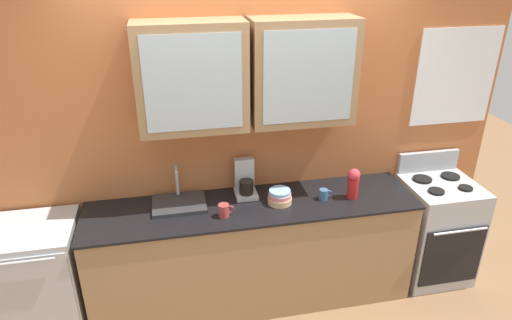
{
  "coord_description": "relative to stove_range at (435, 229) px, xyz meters",
  "views": [
    {
      "loc": [
        -0.58,
        -2.94,
        2.68
      ],
      "look_at": [
        0.02,
        0.0,
        1.27
      ],
      "focal_mm": 31.95,
      "sensor_mm": 36.0,
      "label": 1
    }
  ],
  "objects": [
    {
      "name": "back_wall_unit",
      "position": [
        -1.6,
        0.3,
        1.0
      ],
      "size": [
        4.27,
        0.41,
        2.66
      ],
      "color": "#B76638",
      "rests_on": "ground_plane"
    },
    {
      "name": "cup_near_bowls",
      "position": [
        -1.05,
        -0.03,
        0.48
      ],
      "size": [
        0.1,
        0.07,
        0.08
      ],
      "color": "#38608C",
      "rests_on": "counter"
    },
    {
      "name": "stove_range",
      "position": [
        0.0,
        0.0,
        0.0
      ],
      "size": [
        0.58,
        0.62,
        1.07
      ],
      "color": "#ADAFB5",
      "rests_on": "ground_plane"
    },
    {
      "name": "coffee_maker",
      "position": [
        -1.64,
        0.18,
        0.55
      ],
      "size": [
        0.17,
        0.2,
        0.29
      ],
      "color": "#B7B7BC",
      "rests_on": "counter"
    },
    {
      "name": "sink_faucet",
      "position": [
        -2.16,
        0.1,
        0.46
      ],
      "size": [
        0.4,
        0.32,
        0.29
      ],
      "color": "#2D2D30",
      "rests_on": "counter"
    },
    {
      "name": "ground_plane",
      "position": [
        -1.61,
        -0.0,
        -0.46
      ],
      "size": [
        10.0,
        10.0,
        0.0
      ],
      "primitive_type": "plane",
      "color": "brown"
    },
    {
      "name": "counter",
      "position": [
        -1.61,
        -0.0,
        -0.01
      ],
      "size": [
        2.55,
        0.61,
        0.89
      ],
      "color": "#93704C",
      "rests_on": "ground_plane"
    },
    {
      "name": "dishwasher",
      "position": [
        -3.23,
        -0.0,
        -0.01
      ],
      "size": [
        0.62,
        0.59,
        0.89
      ],
      "color": "#ADAFB5",
      "rests_on": "ground_plane"
    },
    {
      "name": "bowl_stack",
      "position": [
        -1.4,
        -0.01,
        0.49
      ],
      "size": [
        0.19,
        0.19,
        0.11
      ],
      "color": "#E0AD7F",
      "rests_on": "counter"
    },
    {
      "name": "vase",
      "position": [
        -0.83,
        -0.05,
        0.57
      ],
      "size": [
        0.09,
        0.09,
        0.25
      ],
      "color": "#B21E1E",
      "rests_on": "counter"
    },
    {
      "name": "cup_near_sink",
      "position": [
        -1.85,
        -0.12,
        0.49
      ],
      "size": [
        0.12,
        0.08,
        0.1
      ],
      "color": "#993838",
      "rests_on": "counter"
    }
  ]
}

